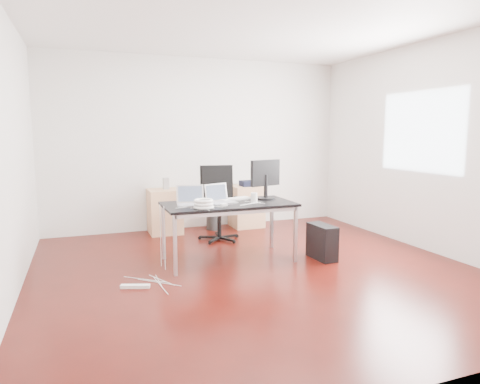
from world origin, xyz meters
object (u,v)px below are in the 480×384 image
object	(u,v)px
desk	(229,207)
filing_cabinet_left	(165,211)
filing_cabinet_right	(246,206)
pc_tower	(322,242)
office_chair	(218,199)

from	to	relation	value
desk	filing_cabinet_left	size ratio (longest dim) A/B	2.29
filing_cabinet_right	pc_tower	distance (m)	2.11
filing_cabinet_left	office_chair	bearing A→B (deg)	-43.29
pc_tower	filing_cabinet_right	bearing A→B (deg)	93.44
filing_cabinet_left	pc_tower	world-z (taller)	filing_cabinet_left
filing_cabinet_left	pc_tower	xyz separation A→B (m)	(1.60, -2.10, -0.13)
desk	filing_cabinet_right	size ratio (longest dim) A/B	2.29
office_chair	filing_cabinet_left	xyz separation A→B (m)	(-0.69, 0.65, -0.26)
desk	filing_cabinet_left	distance (m)	1.83
office_chair	filing_cabinet_right	world-z (taller)	office_chair
office_chair	filing_cabinet_left	world-z (taller)	office_chair
office_chair	pc_tower	world-z (taller)	office_chair
office_chair	filing_cabinet_left	size ratio (longest dim) A/B	1.54
filing_cabinet_left	pc_tower	bearing A→B (deg)	-52.61
pc_tower	desk	bearing A→B (deg)	160.25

